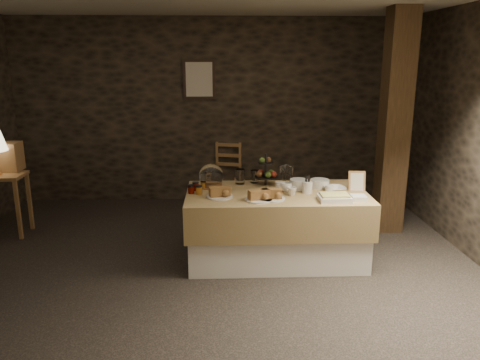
{
  "coord_description": "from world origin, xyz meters",
  "views": [
    {
      "loc": [
        0.15,
        -4.22,
        2.04
      ],
      "look_at": [
        0.33,
        0.2,
        0.88
      ],
      "focal_mm": 35.0,
      "sensor_mm": 36.0,
      "label": 1
    }
  ],
  "objects_px": {
    "wine_rack": "(2,157)",
    "timber_column": "(395,124)",
    "buffet_table": "(276,221)",
    "chair": "(226,176)",
    "fruit_stand": "(266,173)"
  },
  "relations": [
    {
      "from": "timber_column",
      "to": "fruit_stand",
      "type": "height_order",
      "value": "timber_column"
    },
    {
      "from": "timber_column",
      "to": "buffet_table",
      "type": "bearing_deg",
      "value": -150.6
    },
    {
      "from": "buffet_table",
      "to": "timber_column",
      "type": "relative_size",
      "value": 0.7
    },
    {
      "from": "wine_rack",
      "to": "timber_column",
      "type": "height_order",
      "value": "timber_column"
    },
    {
      "from": "wine_rack",
      "to": "chair",
      "type": "xyz_separation_m",
      "value": [
        2.66,
        1.03,
        -0.53
      ]
    },
    {
      "from": "buffet_table",
      "to": "wine_rack",
      "type": "relative_size",
      "value": 4.35
    },
    {
      "from": "wine_rack",
      "to": "fruit_stand",
      "type": "bearing_deg",
      "value": -13.1
    },
    {
      "from": "timber_column",
      "to": "chair",
      "type": "bearing_deg",
      "value": 148.41
    },
    {
      "from": "wine_rack",
      "to": "buffet_table",
      "type": "bearing_deg",
      "value": -17.62
    },
    {
      "from": "fruit_stand",
      "to": "chair",
      "type": "bearing_deg",
      "value": 103.29
    },
    {
      "from": "buffet_table",
      "to": "chair",
      "type": "distance_m",
      "value": 2.09
    },
    {
      "from": "wine_rack",
      "to": "fruit_stand",
      "type": "relative_size",
      "value": 1.24
    },
    {
      "from": "timber_column",
      "to": "fruit_stand",
      "type": "relative_size",
      "value": 7.7
    },
    {
      "from": "buffet_table",
      "to": "timber_column",
      "type": "distance_m",
      "value": 1.9
    },
    {
      "from": "buffet_table",
      "to": "chair",
      "type": "bearing_deg",
      "value": 103.64
    }
  ]
}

